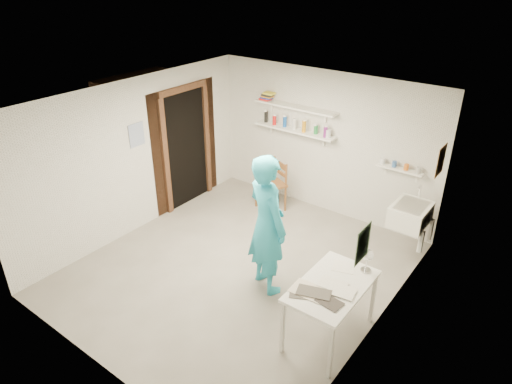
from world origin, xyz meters
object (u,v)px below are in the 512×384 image
Objects in this scene: wooden_chair at (271,184)px; desk_lamp at (368,255)px; belfast_sink at (410,214)px; wall_clock at (271,194)px; work_table at (330,311)px; man at (267,225)px.

desk_lamp is at bearing -9.29° from wooden_chair.
belfast_sink is 2.41m from wooden_chair.
belfast_sink is 2.12m from wall_clock.
belfast_sink is at bearing 92.58° from desk_lamp.
wooden_chair is (-1.08, 1.55, -0.78)m from wall_clock.
belfast_sink reaches higher than work_table.
wooden_chair is 6.82× the size of desk_lamp.
work_table is at bearing -173.01° from man.
wall_clock is 0.30× the size of work_table.
work_table is (1.20, -0.53, -0.89)m from wall_clock.
wooden_chair is 3.00m from desk_lamp.
man is 5.56× the size of wall_clock.
man is at bearing -43.33° from wall_clock.
wooden_chair is (-1.17, 1.75, -0.47)m from man.
man reaches higher than work_table.
wall_clock is at bearing -43.33° from man.
belfast_sink is at bearing 73.32° from wall_clock.
belfast_sink is 2.16m from man.
wooden_chair is at bearing 137.74° from work_table.
belfast_sink is at bearing 24.55° from wooden_chair.
man is 1.98× the size of wooden_chair.
desk_lamp reaches higher than wooden_chair.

